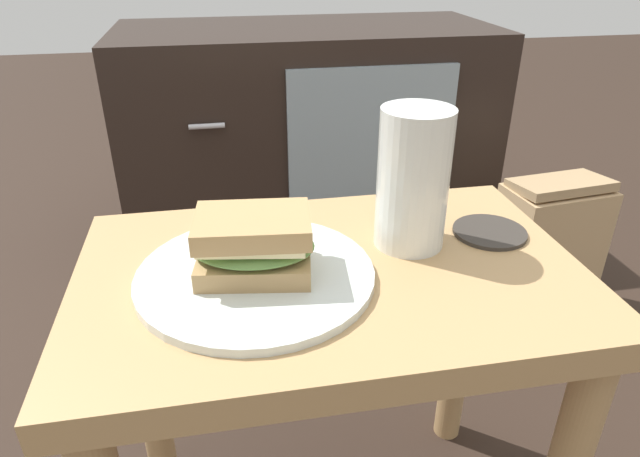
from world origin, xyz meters
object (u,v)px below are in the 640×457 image
sandwich_front (254,245)px  paper_bag (547,246)px  tv_cabinet (308,137)px  beer_glass (413,183)px  coaster (490,232)px  plate (256,275)px

sandwich_front → paper_bag: (0.68, 0.48, -0.34)m
tv_cabinet → beer_glass: (-0.03, -0.91, 0.25)m
coaster → sandwich_front: bearing=-170.2°
sandwich_front → coaster: sandwich_front is taller
tv_cabinet → paper_bag: (0.47, -0.48, -0.13)m
plate → coaster: bearing=9.8°
beer_glass → coaster: 0.13m
coaster → paper_bag: coaster is taller
plate → sandwich_front: bearing=36.9°
tv_cabinet → sandwich_front: (-0.21, -0.96, 0.21)m
plate → coaster: 0.30m
sandwich_front → paper_bag: size_ratio=0.43×
beer_glass → paper_bag: bearing=41.0°
plate → sandwich_front: sandwich_front is taller
plate → beer_glass: 0.21m
beer_glass → paper_bag: beer_glass is taller
sandwich_front → coaster: (0.29, 0.05, -0.04)m
tv_cabinet → coaster: (0.08, -0.91, 0.17)m
coaster → tv_cabinet: bearing=95.1°
plate → paper_bag: size_ratio=0.78×
plate → sandwich_front: (0.00, 0.00, 0.04)m
plate → paper_bag: bearing=35.1°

